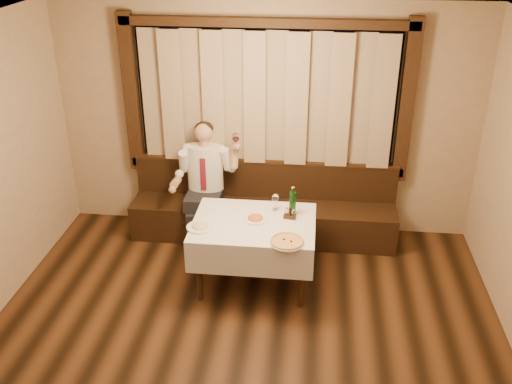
# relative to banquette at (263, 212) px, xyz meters

# --- Properties ---
(room) EXTENTS (5.01, 6.01, 2.81)m
(room) POSITION_rel_banquette_xyz_m (-0.00, -1.75, 1.19)
(room) COLOR black
(room) RESTS_ON ground
(banquette) EXTENTS (3.20, 0.61, 0.94)m
(banquette) POSITION_rel_banquette_xyz_m (0.00, 0.00, 0.00)
(banquette) COLOR black
(banquette) RESTS_ON ground
(dining_table) EXTENTS (1.27, 0.97, 0.76)m
(dining_table) POSITION_rel_banquette_xyz_m (0.00, -1.02, 0.34)
(dining_table) COLOR black
(dining_table) RESTS_ON ground
(pizza) EXTENTS (0.35, 0.35, 0.04)m
(pizza) POSITION_rel_banquette_xyz_m (0.37, -1.40, 0.46)
(pizza) COLOR white
(pizza) RESTS_ON dining_table
(pasta_red) EXTENTS (0.26, 0.26, 0.09)m
(pasta_red) POSITION_rel_banquette_xyz_m (0.01, -0.98, 0.48)
(pasta_red) COLOR white
(pasta_red) RESTS_ON dining_table
(pasta_cream) EXTENTS (0.28, 0.28, 0.09)m
(pasta_cream) POSITION_rel_banquette_xyz_m (-0.53, -1.21, 0.48)
(pasta_cream) COLOR white
(pasta_cream) RESTS_ON dining_table
(green_bottle) EXTENTS (0.07, 0.07, 0.33)m
(green_bottle) POSITION_rel_banquette_xyz_m (0.39, -0.83, 0.59)
(green_bottle) COLOR #0F4714
(green_bottle) RESTS_ON dining_table
(table_wine_glass) EXTENTS (0.07, 0.07, 0.19)m
(table_wine_glass) POSITION_rel_banquette_xyz_m (0.20, -0.75, 0.59)
(table_wine_glass) COLOR white
(table_wine_glass) RESTS_ON dining_table
(cruet_caddy) EXTENTS (0.14, 0.09, 0.14)m
(cruet_caddy) POSITION_rel_banquette_xyz_m (0.36, -0.91, 0.49)
(cruet_caddy) COLOR black
(cruet_caddy) RESTS_ON dining_table
(seated_man) EXTENTS (0.81, 0.60, 1.45)m
(seated_man) POSITION_rel_banquette_xyz_m (-0.69, -0.09, 0.53)
(seated_man) COLOR black
(seated_man) RESTS_ON ground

